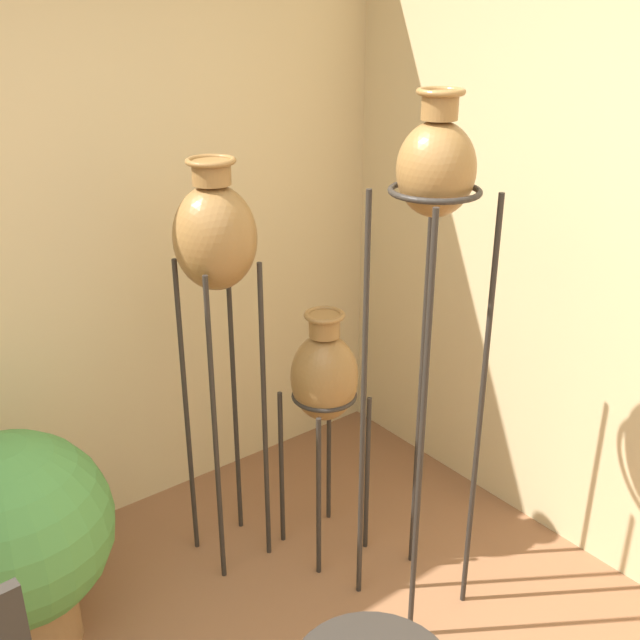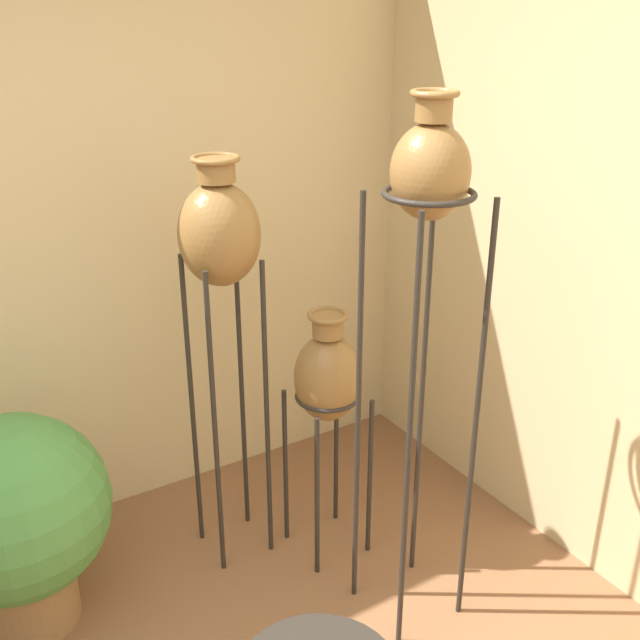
{
  "view_description": "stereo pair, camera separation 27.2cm",
  "coord_description": "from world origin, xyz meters",
  "px_view_note": "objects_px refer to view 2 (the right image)",
  "views": [
    {
      "loc": [
        -0.52,
        -0.87,
        2.18
      ],
      "look_at": [
        1.02,
        1.11,
        1.11
      ],
      "focal_mm": 42.0,
      "sensor_mm": 36.0,
      "label": 1
    },
    {
      "loc": [
        -0.3,
        -1.03,
        2.18
      ],
      "look_at": [
        1.02,
        1.11,
        1.11
      ],
      "focal_mm": 42.0,
      "sensor_mm": 36.0,
      "label": 2
    }
  ],
  "objects_px": {
    "vase_stand_tall": "(429,200)",
    "vase_stand_medium": "(220,242)",
    "potted_plant": "(17,515)",
    "vase_stand_short": "(328,379)"
  },
  "relations": [
    {
      "from": "potted_plant",
      "to": "vase_stand_tall",
      "type": "bearing_deg",
      "value": -28.42
    },
    {
      "from": "vase_stand_tall",
      "to": "vase_stand_medium",
      "type": "distance_m",
      "value": 0.82
    },
    {
      "from": "vase_stand_tall",
      "to": "potted_plant",
      "type": "relative_size",
      "value": 2.27
    },
    {
      "from": "vase_stand_tall",
      "to": "potted_plant",
      "type": "distance_m",
      "value": 1.82
    },
    {
      "from": "vase_stand_medium",
      "to": "vase_stand_short",
      "type": "relative_size",
      "value": 1.55
    },
    {
      "from": "vase_stand_medium",
      "to": "vase_stand_tall",
      "type": "bearing_deg",
      "value": -58.19
    },
    {
      "from": "vase_stand_tall",
      "to": "vase_stand_short",
      "type": "xyz_separation_m",
      "value": [
        -0.08,
        0.46,
        -0.81
      ]
    },
    {
      "from": "vase_stand_short",
      "to": "potted_plant",
      "type": "bearing_deg",
      "value": 169.31
    },
    {
      "from": "vase_stand_tall",
      "to": "vase_stand_medium",
      "type": "bearing_deg",
      "value": 121.81
    },
    {
      "from": "potted_plant",
      "to": "vase_stand_short",
      "type": "bearing_deg",
      "value": -10.69
    }
  ]
}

